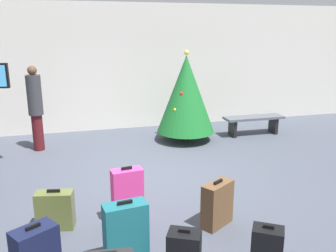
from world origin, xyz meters
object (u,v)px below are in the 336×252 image
Objects in this scene: holiday_tree at (186,94)px; suitcase_0 at (267,252)px; suitcase_5 at (126,234)px; suitcase_4 at (127,196)px; traveller_1 at (35,106)px; waiting_bench at (254,121)px; suitcase_7 at (55,210)px; suitcase_1 at (217,204)px.

suitcase_0 is (-0.71, -5.01, -0.86)m from holiday_tree.
suitcase_4 is at bearing 79.75° from suitcase_5.
suitcase_4 reaches higher than suitcase_5.
traveller_1 is at bearing 177.19° from holiday_tree.
suitcase_5 is (-3.98, -4.40, 0.01)m from waiting_bench.
traveller_1 is at bearing 97.23° from suitcase_7.
suitcase_4 reaches higher than waiting_bench.
traveller_1 is 3.66m from suitcase_7.
holiday_tree is 3.41m from traveller_1.
waiting_bench is 1.96× the size of suitcase_5.
waiting_bench is 0.82× the size of traveller_1.
suitcase_5 is (1.25, -4.58, -0.63)m from traveller_1.
holiday_tree is 3.61× the size of suitcase_0.
suitcase_4 is at bearing -68.73° from traveller_1.
suitcase_7 is at bearing 174.44° from suitcase_4.
suitcase_0 is at bearing -62.54° from traveller_1.
waiting_bench is 2.34× the size of suitcase_1.
suitcase_4 is 1.04× the size of suitcase_5.
suitcase_4 is (-3.82, -3.48, 0.03)m from waiting_bench.
traveller_1 is 2.30× the size of suitcase_4.
suitcase_7 is (0.45, -3.55, -0.74)m from traveller_1.
holiday_tree reaches higher than suitcase_4.
traveller_1 is 3.96m from suitcase_4.
waiting_bench is at bearing 55.75° from suitcase_1.
suitcase_1 is at bearing -13.58° from suitcase_7.
suitcase_5 is (-1.44, 0.60, 0.09)m from suitcase_0.
holiday_tree is at bearing 179.81° from waiting_bench.
suitcase_7 is (-0.97, 0.09, -0.13)m from suitcase_4.
traveller_1 is at bearing 111.27° from suitcase_4.
traveller_1 is at bearing 105.30° from suitcase_5.
suitcase_5 is (-2.15, -4.41, -0.77)m from holiday_tree.
suitcase_0 is at bearing -22.64° from suitcase_5.
traveller_1 reaches higher than suitcase_1.
holiday_tree reaches higher than suitcase_1.
suitcase_1 reaches higher than suitcase_7.
traveller_1 is 4.87m from suitcase_1.
suitcase_0 is 1.11m from suitcase_1.
waiting_bench is 2.57× the size of suitcase_0.
holiday_tree is 4.07m from suitcase_1.
traveller_1 reaches higher than suitcase_4.
holiday_tree is at bearing 63.98° from suitcase_5.
suitcase_5 is at bearing -159.12° from suitcase_1.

